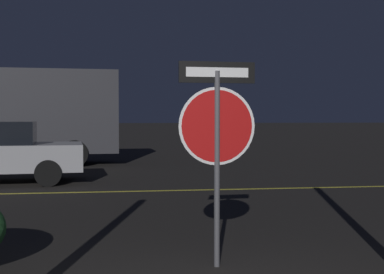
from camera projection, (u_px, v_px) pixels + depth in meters
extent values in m
cube|color=gold|center=(146.00, 191.00, 11.29)|extent=(38.82, 0.12, 0.01)
cylinder|color=#4C4C51|center=(217.00, 169.00, 5.57)|extent=(0.06, 0.06, 2.05)
cylinder|color=white|center=(217.00, 126.00, 5.55)|extent=(0.81, 0.06, 0.81)
cylinder|color=#B71414|center=(217.00, 126.00, 5.55)|extent=(0.75, 0.06, 0.75)
cube|color=black|center=(217.00, 72.00, 5.53)|extent=(0.81, 0.07, 0.22)
cube|color=white|center=(217.00, 72.00, 5.53)|extent=(0.66, 0.07, 0.10)
cylinder|color=black|center=(48.00, 173.00, 12.02)|extent=(0.61, 0.25, 0.60)
cylinder|color=black|center=(51.00, 166.00, 13.82)|extent=(0.61, 0.25, 0.60)
cube|color=#2D2D33|center=(51.00, 112.00, 17.53)|extent=(4.40, 2.44, 2.67)
cylinder|color=black|center=(75.00, 153.00, 16.72)|extent=(0.86, 0.33, 0.84)
cylinder|color=black|center=(75.00, 149.00, 18.76)|extent=(0.86, 0.33, 0.84)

